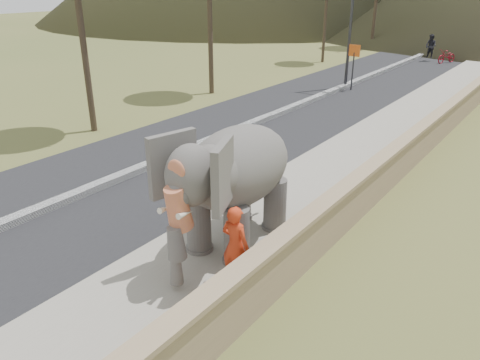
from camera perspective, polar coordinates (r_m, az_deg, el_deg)
name	(u,v)px	position (r m, az deg, el deg)	size (l,w,h in m)	color
ground	(214,261)	(10.14, -3.24, -9.85)	(160.00, 160.00, 0.00)	olive
road	(269,119)	(20.32, 3.55, 7.43)	(7.00, 120.00, 0.03)	black
median	(269,117)	(20.29, 3.56, 7.69)	(0.35, 120.00, 0.22)	black
walkway	(382,139)	(18.24, 16.94, 4.80)	(3.00, 120.00, 0.15)	#9E9687
parapet	(430,135)	(17.68, 22.13, 5.13)	(0.30, 120.00, 1.10)	tan
signboard	(354,59)	(26.28, 13.69, 14.09)	(0.60, 0.08, 2.40)	#2D2D33
elephant_and_man	(238,183)	(10.03, -0.20, -0.42)	(2.34, 3.92, 2.74)	#67625D
motorcyclist	(440,52)	(37.77, 23.18, 14.16)	(2.35, 1.94, 1.93)	maroon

